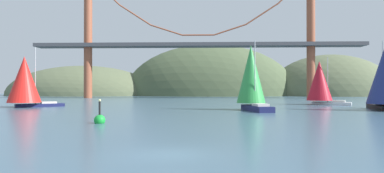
# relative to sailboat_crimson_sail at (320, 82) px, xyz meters

# --- Properties ---
(ground_plane) EXTENTS (360.00, 360.00, 0.00)m
(ground_plane) POSITION_rel_sailboat_crimson_sail_xyz_m (-26.13, -51.93, -4.81)
(ground_plane) COLOR #426075
(headland_left) EXTENTS (71.57, 44.00, 27.84)m
(headland_left) POSITION_rel_sailboat_crimson_sail_xyz_m (-81.13, 83.07, -4.81)
(headland_left) COLOR #5B6647
(headland_left) RESTS_ON ground_plane
(headland_right) EXTENTS (57.46, 44.00, 37.55)m
(headland_right) POSITION_rel_sailboat_crimson_sail_xyz_m (33.87, 83.07, -4.81)
(headland_right) COLOR #5B6647
(headland_right) RESTS_ON ground_plane
(headland_center) EXTENTS (80.11, 44.00, 47.45)m
(headland_center) POSITION_rel_sailboat_crimson_sail_xyz_m (-21.13, 83.07, -4.81)
(headland_center) COLOR #4C5B3D
(headland_center) RESTS_ON ground_plane
(suspension_bridge) EXTENTS (112.62, 6.00, 43.19)m
(suspension_bridge) POSITION_rel_sailboat_crimson_sail_xyz_m (-26.13, 43.07, 15.06)
(suspension_bridge) COLOR brown
(suspension_bridge) RESTS_ON ground_plane
(sailboat_crimson_sail) EXTENTS (9.37, 7.08, 9.87)m
(sailboat_crimson_sail) POSITION_rel_sailboat_crimson_sail_xyz_m (0.00, 0.00, 0.00)
(sailboat_crimson_sail) COLOR white
(sailboat_crimson_sail) RESTS_ON ground_plane
(sailboat_green_sail) EXTENTS (5.40, 9.26, 10.74)m
(sailboat_green_sail) POSITION_rel_sailboat_crimson_sail_xyz_m (-16.76, -17.16, 0.45)
(sailboat_green_sail) COLOR #191E4C
(sailboat_green_sail) RESTS_ON ground_plane
(sailboat_red_spinnaker) EXTENTS (10.19, 8.76, 11.01)m
(sailboat_red_spinnaker) POSITION_rel_sailboat_crimson_sail_xyz_m (-56.71, -10.95, 0.05)
(sailboat_red_spinnaker) COLOR #191E4C
(sailboat_red_spinnaker) RESTS_ON ground_plane
(channel_buoy) EXTENTS (1.10, 1.10, 2.64)m
(channel_buoy) POSITION_rel_sailboat_crimson_sail_xyz_m (-34.64, -37.06, -4.44)
(channel_buoy) COLOR green
(channel_buoy) RESTS_ON ground_plane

